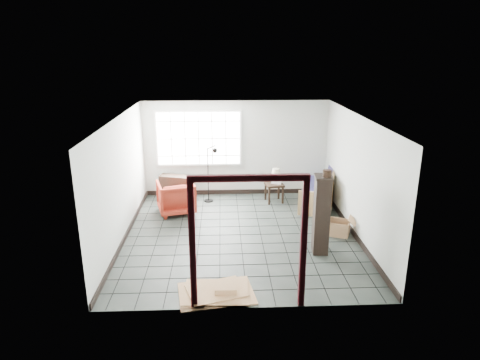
{
  "coord_description": "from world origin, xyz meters",
  "views": [
    {
      "loc": [
        -0.38,
        -8.61,
        3.99
      ],
      "look_at": [
        0.01,
        0.3,
        1.17
      ],
      "focal_mm": 32.0,
      "sensor_mm": 36.0,
      "label": 1
    }
  ],
  "objects_px": {
    "futon_sofa": "(321,191)",
    "tall_shelf": "(321,214)",
    "armchair": "(176,196)",
    "side_table": "(274,187)"
  },
  "relations": [
    {
      "from": "futon_sofa",
      "to": "tall_shelf",
      "type": "distance_m",
      "value": 2.91
    },
    {
      "from": "armchair",
      "to": "tall_shelf",
      "type": "bearing_deg",
      "value": 128.85
    },
    {
      "from": "futon_sofa",
      "to": "side_table",
      "type": "relative_size",
      "value": 4.2
    },
    {
      "from": "futon_sofa",
      "to": "armchair",
      "type": "xyz_separation_m",
      "value": [
        -3.74,
        -0.54,
        0.11
      ]
    },
    {
      "from": "futon_sofa",
      "to": "tall_shelf",
      "type": "relative_size",
      "value": 1.39
    },
    {
      "from": "futon_sofa",
      "to": "side_table",
      "type": "xyz_separation_m",
      "value": [
        -1.22,
        0.13,
        0.08
      ]
    },
    {
      "from": "futon_sofa",
      "to": "armchair",
      "type": "height_order",
      "value": "futon_sofa"
    },
    {
      "from": "armchair",
      "to": "side_table",
      "type": "relative_size",
      "value": 1.67
    },
    {
      "from": "futon_sofa",
      "to": "armchair",
      "type": "distance_m",
      "value": 3.78
    },
    {
      "from": "armchair",
      "to": "side_table",
      "type": "distance_m",
      "value": 2.61
    }
  ]
}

